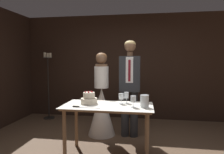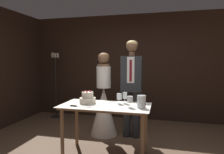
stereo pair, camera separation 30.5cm
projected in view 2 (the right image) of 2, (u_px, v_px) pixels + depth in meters
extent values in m
cube|color=black|center=(133.00, 67.00, 5.10)|extent=(5.56, 0.12, 2.64)
cylinder|color=#8E6B4C|center=(62.00, 134.00, 3.00)|extent=(0.06, 0.06, 0.76)
cylinder|color=#8E6B4C|center=(142.00, 142.00, 2.71)|extent=(0.06, 0.06, 0.76)
cylinder|color=#8E6B4C|center=(77.00, 123.00, 3.51)|extent=(0.06, 0.06, 0.76)
cylinder|color=#8E6B4C|center=(145.00, 129.00, 3.21)|extent=(0.06, 0.06, 0.76)
cube|color=#8E6B4C|center=(105.00, 107.00, 3.08)|extent=(1.32, 0.64, 0.03)
cube|color=white|center=(105.00, 105.00, 3.07)|extent=(1.38, 0.70, 0.01)
cylinder|color=beige|center=(88.00, 100.00, 3.20)|extent=(0.26, 0.26, 0.09)
cylinder|color=beige|center=(88.00, 95.00, 3.19)|extent=(0.18, 0.18, 0.09)
sphere|color=red|center=(91.00, 91.00, 3.18)|extent=(0.02, 0.02, 0.02)
sphere|color=red|center=(90.00, 91.00, 3.22)|extent=(0.02, 0.02, 0.02)
sphere|color=red|center=(87.00, 91.00, 3.20)|extent=(0.02, 0.02, 0.02)
sphere|color=red|center=(84.00, 91.00, 3.17)|extent=(0.02, 0.02, 0.02)
sphere|color=red|center=(87.00, 92.00, 3.13)|extent=(0.02, 0.02, 0.02)
cube|color=silver|center=(86.00, 107.00, 2.91)|extent=(0.32, 0.04, 0.00)
cylinder|color=black|center=(73.00, 106.00, 2.98)|extent=(0.10, 0.03, 0.02)
cylinder|color=silver|center=(125.00, 103.00, 3.19)|extent=(0.07, 0.07, 0.00)
cylinder|color=silver|center=(125.00, 101.00, 3.19)|extent=(0.01, 0.01, 0.08)
cylinder|color=silver|center=(125.00, 95.00, 3.18)|extent=(0.07, 0.07, 0.10)
cylinder|color=maroon|center=(125.00, 97.00, 3.18)|extent=(0.06, 0.06, 0.03)
cylinder|color=silver|center=(130.00, 107.00, 2.90)|extent=(0.08, 0.08, 0.00)
cylinder|color=silver|center=(130.00, 105.00, 2.90)|extent=(0.01, 0.01, 0.07)
cylinder|color=silver|center=(130.00, 99.00, 2.89)|extent=(0.08, 0.08, 0.09)
cylinder|color=silver|center=(119.00, 104.00, 3.15)|extent=(0.08, 0.08, 0.00)
cylinder|color=silver|center=(119.00, 102.00, 3.14)|extent=(0.01, 0.01, 0.07)
cylinder|color=silver|center=(119.00, 96.00, 3.14)|extent=(0.08, 0.08, 0.09)
cylinder|color=silver|center=(141.00, 102.00, 2.88)|extent=(0.13, 0.13, 0.18)
cylinder|color=beige|center=(141.00, 105.00, 2.88)|extent=(0.06, 0.06, 0.08)
sphere|color=#F9CC4C|center=(141.00, 101.00, 2.88)|extent=(0.02, 0.02, 0.02)
cone|color=white|center=(104.00, 111.00, 3.99)|extent=(0.54, 0.54, 0.95)
cylinder|color=white|center=(104.00, 77.00, 3.94)|extent=(0.28, 0.28, 0.42)
cylinder|color=brown|center=(104.00, 65.00, 3.92)|extent=(0.24, 0.24, 0.04)
sphere|color=brown|center=(104.00, 59.00, 3.91)|extent=(0.22, 0.22, 0.22)
ellipsoid|color=brown|center=(104.00, 57.00, 3.92)|extent=(0.22, 0.22, 0.16)
cylinder|color=#282B30|center=(127.00, 114.00, 3.88)|extent=(0.15, 0.15, 0.90)
cylinder|color=#282B30|center=(136.00, 115.00, 3.84)|extent=(0.15, 0.15, 0.90)
cube|color=#282B30|center=(132.00, 74.00, 3.80)|extent=(0.39, 0.24, 0.67)
cube|color=white|center=(131.00, 70.00, 3.67)|extent=(0.14, 0.01, 0.48)
cube|color=maroon|center=(131.00, 71.00, 3.66)|extent=(0.04, 0.01, 0.40)
cylinder|color=brown|center=(132.00, 54.00, 3.76)|extent=(0.11, 0.11, 0.08)
sphere|color=brown|center=(132.00, 46.00, 3.75)|extent=(0.22, 0.22, 0.22)
ellipsoid|color=#D6B770|center=(132.00, 44.00, 3.76)|extent=(0.22, 0.22, 0.14)
cylinder|color=black|center=(56.00, 116.00, 5.29)|extent=(0.28, 0.28, 0.02)
cylinder|color=black|center=(56.00, 87.00, 5.23)|extent=(0.03, 0.03, 1.53)
cylinder|color=black|center=(55.00, 58.00, 5.16)|extent=(0.22, 0.22, 0.01)
cylinder|color=beige|center=(52.00, 55.00, 5.18)|extent=(0.06, 0.06, 0.13)
cylinder|color=beige|center=(55.00, 55.00, 5.16)|extent=(0.06, 0.06, 0.11)
cylinder|color=beige|center=(58.00, 55.00, 5.14)|extent=(0.06, 0.06, 0.12)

